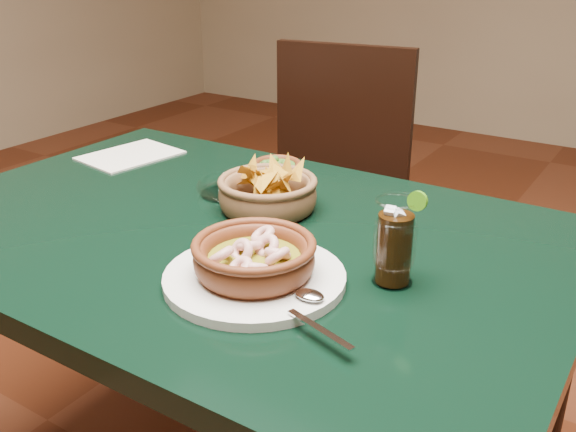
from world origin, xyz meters
The scene contains 8 objects.
dining_table centered at (0.00, 0.00, 0.65)m, with size 1.20×0.80×0.75m.
dining_chair centered at (-0.20, 0.71, 0.52)m, with size 0.50×0.50×0.95m.
shrimp_plate centered at (0.16, -0.14, 0.78)m, with size 0.35×0.27×0.08m.
chip_basket centered at (0.02, 0.10, 0.78)m, with size 0.22×0.22×0.14m.
guacamole_ramekin centered at (-0.07, 0.26, 0.77)m, with size 0.13×0.13×0.04m.
cola_drink centered at (0.33, -0.03, 0.82)m, with size 0.13×0.13×0.15m.
glass_ashtray centered at (-0.10, 0.13, 0.76)m, with size 0.13×0.13×0.03m.
paper_menu centered at (-0.45, 0.20, 0.75)m, with size 0.19×0.24×0.00m.
Camera 1 is at (0.66, -0.82, 1.22)m, focal length 40.00 mm.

